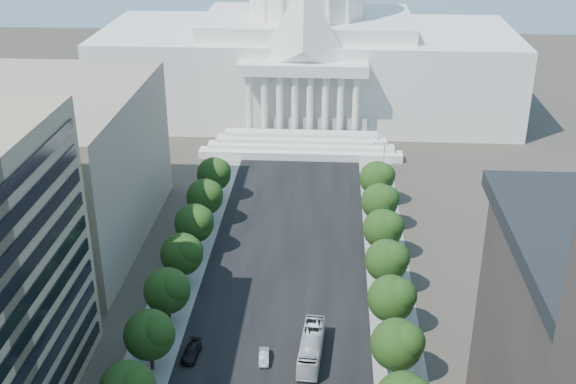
# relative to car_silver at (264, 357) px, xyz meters

# --- Properties ---
(road_asphalt) EXTENTS (30.00, 260.00, 0.01)m
(road_asphalt) POSITION_rel_car_silver_xyz_m (1.50, 27.05, -0.70)
(road_asphalt) COLOR black
(road_asphalt) RESTS_ON ground
(sidewalk_left) EXTENTS (8.00, 260.00, 0.02)m
(sidewalk_left) POSITION_rel_car_silver_xyz_m (-17.50, 27.05, -0.70)
(sidewalk_left) COLOR gray
(sidewalk_left) RESTS_ON ground
(sidewalk_right) EXTENTS (8.00, 260.00, 0.02)m
(sidewalk_right) POSITION_rel_car_silver_xyz_m (20.50, 27.05, -0.70)
(sidewalk_right) COLOR gray
(sidewalk_right) RESTS_ON ground
(capitol) EXTENTS (120.00, 56.00, 73.00)m
(capitol) POSITION_rel_car_silver_xyz_m (1.50, 121.94, 19.31)
(capitol) COLOR white
(capitol) RESTS_ON ground
(office_block_left_far) EXTENTS (38.00, 52.00, 30.00)m
(office_block_left_far) POSITION_rel_car_silver_xyz_m (-46.50, 37.05, 14.30)
(office_block_left_far) COLOR gray
(office_block_left_far) RESTS_ON ground
(tree_l_e) EXTENTS (7.79, 7.60, 9.97)m
(tree_l_e) POSITION_rel_car_silver_xyz_m (-16.16, -3.14, 5.75)
(tree_l_e) COLOR #33261C
(tree_l_e) RESTS_ON ground
(tree_l_f) EXTENTS (7.79, 7.60, 9.97)m
(tree_l_f) POSITION_rel_car_silver_xyz_m (-16.16, 8.86, 5.75)
(tree_l_f) COLOR #33261C
(tree_l_f) RESTS_ON ground
(tree_l_g) EXTENTS (7.79, 7.60, 9.97)m
(tree_l_g) POSITION_rel_car_silver_xyz_m (-16.16, 20.86, 5.75)
(tree_l_g) COLOR #33261C
(tree_l_g) RESTS_ON ground
(tree_l_h) EXTENTS (7.79, 7.60, 9.97)m
(tree_l_h) POSITION_rel_car_silver_xyz_m (-16.16, 32.86, 5.75)
(tree_l_h) COLOR #33261C
(tree_l_h) RESTS_ON ground
(tree_l_i) EXTENTS (7.79, 7.60, 9.97)m
(tree_l_i) POSITION_rel_car_silver_xyz_m (-16.16, 44.86, 5.75)
(tree_l_i) COLOR #33261C
(tree_l_i) RESTS_ON ground
(tree_l_j) EXTENTS (7.79, 7.60, 9.97)m
(tree_l_j) POSITION_rel_car_silver_xyz_m (-16.16, 56.86, 5.75)
(tree_l_j) COLOR #33261C
(tree_l_j) RESTS_ON ground
(tree_r_e) EXTENTS (7.79, 7.60, 9.97)m
(tree_r_e) POSITION_rel_car_silver_xyz_m (19.84, -3.14, 5.75)
(tree_r_e) COLOR #33261C
(tree_r_e) RESTS_ON ground
(tree_r_f) EXTENTS (7.79, 7.60, 9.97)m
(tree_r_f) POSITION_rel_car_silver_xyz_m (19.84, 8.86, 5.75)
(tree_r_f) COLOR #33261C
(tree_r_f) RESTS_ON ground
(tree_r_g) EXTENTS (7.79, 7.60, 9.97)m
(tree_r_g) POSITION_rel_car_silver_xyz_m (19.84, 20.86, 5.75)
(tree_r_g) COLOR #33261C
(tree_r_g) RESTS_ON ground
(tree_r_h) EXTENTS (7.79, 7.60, 9.97)m
(tree_r_h) POSITION_rel_car_silver_xyz_m (19.84, 32.86, 5.75)
(tree_r_h) COLOR #33261C
(tree_r_h) RESTS_ON ground
(tree_r_i) EXTENTS (7.79, 7.60, 9.97)m
(tree_r_i) POSITION_rel_car_silver_xyz_m (19.84, 44.86, 5.75)
(tree_r_i) COLOR #33261C
(tree_r_i) RESTS_ON ground
(tree_r_j) EXTENTS (7.79, 7.60, 9.97)m
(tree_r_j) POSITION_rel_car_silver_xyz_m (19.84, 56.86, 5.75)
(tree_r_j) COLOR #33261C
(tree_r_j) RESTS_ON ground
(streetlight_c) EXTENTS (2.61, 0.44, 9.00)m
(streetlight_c) POSITION_rel_car_silver_xyz_m (21.40, -2.95, 5.12)
(streetlight_c) COLOR gray
(streetlight_c) RESTS_ON ground
(streetlight_d) EXTENTS (2.61, 0.44, 9.00)m
(streetlight_d) POSITION_rel_car_silver_xyz_m (21.40, 22.05, 5.12)
(streetlight_d) COLOR gray
(streetlight_d) RESTS_ON ground
(streetlight_e) EXTENTS (2.61, 0.44, 9.00)m
(streetlight_e) POSITION_rel_car_silver_xyz_m (21.40, 47.05, 5.12)
(streetlight_e) COLOR gray
(streetlight_e) RESTS_ON ground
(streetlight_f) EXTENTS (2.61, 0.44, 9.00)m
(streetlight_f) POSITION_rel_car_silver_xyz_m (21.40, 72.05, 5.12)
(streetlight_f) COLOR gray
(streetlight_f) RESTS_ON ground
(car_silver) EXTENTS (1.83, 4.38, 1.41)m
(car_silver) POSITION_rel_car_silver_xyz_m (0.00, 0.00, 0.00)
(car_silver) COLOR #B6BABF
(car_silver) RESTS_ON ground
(car_dark_b) EXTENTS (2.76, 5.76, 1.62)m
(car_dark_b) POSITION_rel_car_silver_xyz_m (-11.21, 0.35, 0.11)
(car_dark_b) COLOR black
(car_dark_b) RESTS_ON ground
(city_bus) EXTENTS (4.04, 13.37, 3.67)m
(city_bus) POSITION_rel_car_silver_xyz_m (7.15, 1.48, 1.13)
(city_bus) COLOR silver
(city_bus) RESTS_ON ground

